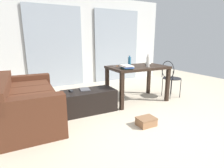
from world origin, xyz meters
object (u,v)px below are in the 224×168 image
magazine (85,89)px  coffee_table (89,101)px  tv_remote_primary (71,91)px  book_stack (127,67)px  shoebox (146,122)px  bottle_near (148,62)px  bottle_far (129,61)px  couch (26,103)px  scissors (116,66)px  craft_table (138,71)px  wire_chair (170,75)px  bowl (148,63)px

magazine → coffee_table: bearing=-48.1°
tv_remote_primary → magazine: size_ratio=0.65×
book_stack → shoebox: 1.20m
bottle_near → bottle_far: bottle_near is taller
couch → bottle_far: 2.33m
bottle_far → coffee_table: bearing=-159.9°
bottle_near → scissors: size_ratio=2.67×
coffee_table → craft_table: 1.27m
craft_table → bottle_far: 0.37m
wire_chair → scissors: 1.32m
book_stack → tv_remote_primary: size_ratio=2.06×
wire_chair → book_stack: bearing=-178.2°
bottle_near → scissors: 0.68m
wire_chair → bottle_far: size_ratio=4.28×
bowl → bottle_far: bearing=143.6°
couch → bottle_near: size_ratio=6.77×
craft_table → magazine: size_ratio=5.13×
bottle_near → shoebox: 1.41m
shoebox → bottle_near: bearing=52.7°
bottle_far → book_stack: 0.62m
craft_table → bottle_far: bottle_far is taller
shoebox → tv_remote_primary: bearing=131.0°
magazine → craft_table: bearing=10.3°
tv_remote_primary → scissors: bearing=11.5°
shoebox → couch: bearing=147.9°
couch → coffee_table: couch is taller
scissors → tv_remote_primary: 1.15m
wire_chair → bowl: (-0.50, 0.20, 0.28)m
couch → bottle_far: size_ratio=8.69×
bottle_near → shoebox: (-0.69, -0.90, -0.83)m
book_stack → couch: bearing=175.7°
couch → tv_remote_primary: couch is taller
coffee_table → bowl: bearing=6.5°
couch → wire_chair: (3.07, -0.10, 0.22)m
wire_chair → shoebox: wire_chair is taller
wire_chair → bowl: 0.60m
coffee_table → book_stack: 1.00m
wire_chair → shoebox: size_ratio=2.99×
couch → coffee_table: 1.08m
craft_table → book_stack: 0.46m
bottle_near → craft_table: bearing=121.5°
wire_chair → bowl: size_ratio=6.08×
bowl → book_stack: 0.75m
shoebox → scissors: bearing=83.9°
couch → coffee_table: (1.08, -0.07, -0.11)m
bowl → couch: bearing=-177.8°
coffee_table → couch: bearing=176.1°
bottle_near → scissors: bottle_near is taller
bowl → magazine: size_ratio=0.58×
bottle_far → tv_remote_primary: 1.58m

